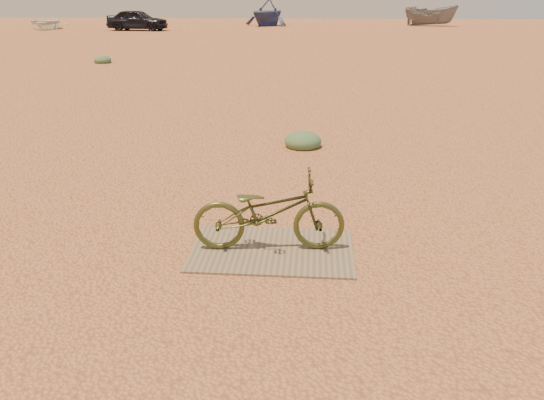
# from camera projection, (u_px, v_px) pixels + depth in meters

# --- Properties ---
(ground) EXTENTS (120.00, 120.00, 0.00)m
(ground) POSITION_uv_depth(u_px,v_px,m) (310.00, 235.00, 5.75)
(ground) COLOR #C0784C
(ground) RESTS_ON ground
(plywood_board) EXTENTS (1.64, 1.09, 0.02)m
(plywood_board) POSITION_uv_depth(u_px,v_px,m) (272.00, 250.00, 5.40)
(plywood_board) COLOR #7A644E
(plywood_board) RESTS_ON ground
(bicycle) EXTENTS (1.56, 0.66, 0.80)m
(bicycle) POSITION_uv_depth(u_px,v_px,m) (269.00, 212.00, 5.27)
(bicycle) COLOR #424720
(bicycle) RESTS_ON plywood_board
(car) EXTENTS (4.64, 2.25, 1.53)m
(car) POSITION_uv_depth(u_px,v_px,m) (137.00, 20.00, 39.80)
(car) COLOR black
(car) RESTS_ON ground
(boat_near_left) EXTENTS (4.48, 5.37, 0.96)m
(boat_near_left) POSITION_uv_depth(u_px,v_px,m) (45.00, 23.00, 41.73)
(boat_near_left) COLOR silver
(boat_near_left) RESTS_ON ground
(boat_far_left) EXTENTS (5.63, 5.91, 2.43)m
(boat_far_left) POSITION_uv_depth(u_px,v_px,m) (268.00, 11.00, 45.94)
(boat_far_left) COLOR navy
(boat_far_left) RESTS_ON ground
(boat_mid_right) EXTENTS (4.77, 2.95, 1.73)m
(boat_mid_right) POSITION_uv_depth(u_px,v_px,m) (431.00, 16.00, 45.92)
(boat_mid_right) COLOR slate
(boat_mid_right) RESTS_ON ground
(kale_a) EXTENTS (0.64, 0.64, 0.35)m
(kale_a) POSITION_uv_depth(u_px,v_px,m) (303.00, 147.00, 9.14)
(kale_a) COLOR #517149
(kale_a) RESTS_ON ground
(kale_c) EXTENTS (0.67, 0.67, 0.37)m
(kale_c) POSITION_uv_depth(u_px,v_px,m) (103.00, 63.00, 20.62)
(kale_c) COLOR #517149
(kale_c) RESTS_ON ground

